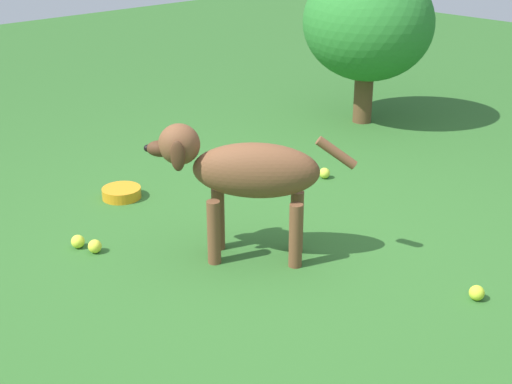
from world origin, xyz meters
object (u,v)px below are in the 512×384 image
Objects in this scene: dog at (244,172)px; tennis_ball_2 at (95,246)px; tennis_ball_0 at (78,242)px; tennis_ball_3 at (325,173)px; water_bowl at (122,193)px; tennis_ball_1 at (477,293)px.

dog reaches higher than tennis_ball_2.
tennis_ball_3 is (0.23, 1.56, 0.00)m from tennis_ball_0.
tennis_ball_2 is 0.30× the size of water_bowl.
water_bowl is (-1.97, -0.47, -0.00)m from tennis_ball_1.
water_bowl is (-0.47, 0.47, -0.00)m from tennis_ball_2.
tennis_ball_0 is at bearing -53.50° from water_bowl.
tennis_ball_1 is 0.30× the size of water_bowl.
tennis_ball_3 is 0.30× the size of water_bowl.
tennis_ball_0 is 1.00× the size of tennis_ball_2.
dog is 11.51× the size of tennis_ball_3.
dog reaches higher than water_bowl.
tennis_ball_0 is 1.87m from tennis_ball_1.
tennis_ball_2 is (-0.53, -0.49, -0.40)m from dog.
tennis_ball_2 is (0.10, 0.03, 0.00)m from tennis_ball_0.
tennis_ball_3 is at bearing 156.86° from tennis_ball_1.
tennis_ball_3 is at bearing 60.48° from water_bowl.
tennis_ball_3 is (-0.40, 1.03, -0.40)m from dog.
dog is 11.51× the size of tennis_ball_2.
water_bowl is (-0.60, -1.06, -0.00)m from tennis_ball_3.
water_bowl is (-1.00, -0.03, -0.40)m from dog.
dog is 0.82m from tennis_ball_2.
tennis_ball_2 is at bearing -147.80° from tennis_ball_1.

